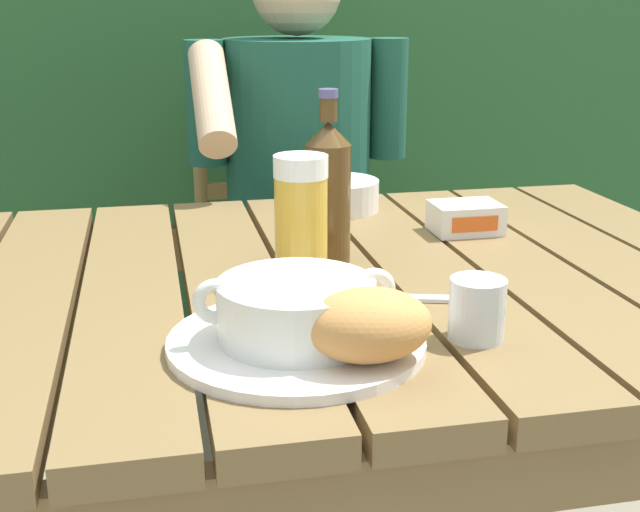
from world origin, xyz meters
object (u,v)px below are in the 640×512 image
at_px(bread_roll, 369,325).
at_px(diner_bowl, 337,195).
at_px(beer_glass, 301,218).
at_px(serving_plate, 296,342).
at_px(soup_bowl, 296,308).
at_px(water_glass_small, 477,309).
at_px(person_eating, 300,176).
at_px(butter_tub, 465,218).
at_px(chair_near_diner, 287,258).
at_px(beer_bottle, 328,190).
at_px(table_knife, 393,297).

height_order(bread_roll, diner_bowl, bread_roll).
bearing_deg(beer_glass, serving_plate, -102.11).
relative_size(serving_plate, diner_bowl, 1.87).
relative_size(soup_bowl, beer_glass, 1.30).
distance_m(serving_plate, water_glass_small, 0.20).
bearing_deg(serving_plate, beer_glass, 77.89).
bearing_deg(person_eating, bread_roll, -96.69).
xyz_separation_m(butter_tub, diner_bowl, (-0.17, 0.19, 0.00)).
bearing_deg(chair_near_diner, serving_plate, -99.13).
bearing_deg(chair_near_diner, beer_bottle, -95.56).
bearing_deg(butter_tub, beer_bottle, -157.46).
bearing_deg(person_eating, chair_near_diner, 89.16).
bearing_deg(table_knife, soup_bowl, -140.66).
bearing_deg(table_knife, chair_near_diner, 87.93).
xyz_separation_m(soup_bowl, beer_bottle, (0.10, 0.29, 0.06)).
relative_size(beer_bottle, water_glass_small, 3.52).
bearing_deg(soup_bowl, butter_tub, 48.51).
distance_m(bread_roll, water_glass_small, 0.15).
bearing_deg(serving_plate, beer_bottle, 71.16).
relative_size(bread_roll, table_knife, 0.92).
relative_size(person_eating, serving_plate, 4.33).
distance_m(person_eating, beer_glass, 0.73).
distance_m(chair_near_diner, serving_plate, 1.17).
distance_m(serving_plate, table_knife, 0.19).
xyz_separation_m(beer_bottle, diner_bowl, (0.08, 0.29, -0.08)).
bearing_deg(beer_bottle, soup_bowl, -108.84).
bearing_deg(beer_bottle, water_glass_small, -72.19).
xyz_separation_m(bread_roll, table_knife, (0.08, 0.19, -0.05)).
bearing_deg(beer_glass, butter_tub, 30.18).
height_order(chair_near_diner, beer_glass, chair_near_diner).
xyz_separation_m(person_eating, table_knife, (-0.03, -0.81, 0.01)).
relative_size(water_glass_small, diner_bowl, 0.47).
bearing_deg(water_glass_small, butter_tub, 69.96).
xyz_separation_m(person_eating, butter_tub, (0.17, -0.53, 0.03)).
bearing_deg(diner_bowl, beer_bottle, -105.54).
xyz_separation_m(soup_bowl, bread_roll, (0.06, -0.07, 0.00)).
bearing_deg(soup_bowl, table_knife, 39.34).
relative_size(serving_plate, table_knife, 1.97).
bearing_deg(soup_bowl, beer_glass, 77.89).
xyz_separation_m(chair_near_diner, butter_tub, (0.17, -0.73, 0.28)).
bearing_deg(diner_bowl, serving_plate, -107.21).
bearing_deg(beer_glass, chair_near_diner, 81.60).
bearing_deg(bread_roll, beer_bottle, 83.89).
xyz_separation_m(person_eating, serving_plate, (-0.18, -0.93, 0.02)).
bearing_deg(butter_tub, chair_near_diner, 103.12).
relative_size(chair_near_diner, bread_roll, 7.33).
xyz_separation_m(bread_roll, beer_bottle, (0.04, 0.36, 0.06)).
bearing_deg(bread_roll, beer_glass, 92.70).
xyz_separation_m(chair_near_diner, person_eating, (-0.00, -0.20, 0.25)).
xyz_separation_m(serving_plate, soup_bowl, (-0.00, 0.00, 0.04)).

